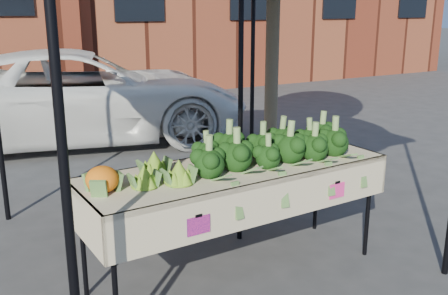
% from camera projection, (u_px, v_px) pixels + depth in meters
% --- Properties ---
extents(ground, '(90.00, 90.00, 0.00)m').
position_uv_depth(ground, '(233.00, 281.00, 4.00)').
color(ground, '#313134').
extents(table, '(2.44, 0.91, 0.90)m').
position_uv_depth(table, '(237.00, 221.00, 4.01)').
color(table, beige).
rests_on(table, ground).
extents(canopy, '(3.16, 3.16, 2.74)m').
position_uv_depth(canopy, '(200.00, 93.00, 4.30)').
color(canopy, black).
rests_on(canopy, ground).
extents(broccoli_heap, '(1.49, 0.59, 0.29)m').
position_uv_depth(broccoli_heap, '(271.00, 142.00, 4.03)').
color(broccoli_heap, black).
rests_on(broccoli_heap, table).
extents(romanesco_cluster, '(0.45, 0.49, 0.22)m').
position_uv_depth(romanesco_cluster, '(155.00, 166.00, 3.53)').
color(romanesco_cluster, '#75AE34').
rests_on(romanesco_cluster, table).
extents(cauliflower_pair, '(0.22, 0.22, 0.20)m').
position_uv_depth(cauliflower_pair, '(102.00, 178.00, 3.32)').
color(cauliflower_pair, orange).
rests_on(cauliflower_pair, table).
extents(street_tree, '(2.04, 2.04, 4.02)m').
position_uv_depth(street_tree, '(273.00, 13.00, 5.17)').
color(street_tree, '#1E4C14').
rests_on(street_tree, ground).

